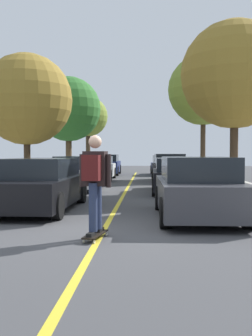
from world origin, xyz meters
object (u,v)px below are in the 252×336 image
Objects in this scene: street_tree_right_near at (203,90)px; parked_car_right_far at (169,168)px; parked_car_right_farthest at (164,165)px; street_tree_right_nearest at (235,75)px; parked_car_right_nearest at (198,189)px; skateboard at (95,234)px; parked_car_right_near at (178,175)px; parked_car_left_nearest at (39,185)px; parked_car_left_near at (79,173)px; street_tree_left_nearest at (27,100)px; parked_car_left_farthest at (106,165)px; street_tree_left_near at (69,109)px; parked_car_left_far at (96,168)px; street_tree_left_far at (88,117)px; skateboarder at (95,178)px.

parked_car_right_far is at bearing -132.05° from street_tree_right_near.
street_tree_right_nearest reaches higher than parked_car_right_farthest.
parked_car_right_nearest is at bearing -90.00° from parked_car_right_far.
street_tree_right_nearest is at bearing 63.59° from skateboard.
parked_car_right_near is 0.64× the size of street_tree_right_near.
parked_car_left_nearest reaches higher than parked_car_right_near.
street_tree_left_nearest reaches higher than parked_car_left_near.
parked_car_left_farthest is (-0.00, 17.48, 0.02)m from parked_car_left_nearest.
parked_car_right_farthest is at bearing 89.98° from parked_car_right_far.
street_tree_left_near is (0.00, 8.90, 0.56)m from street_tree_left_nearest.
street_tree_left_far is at bearing 100.65° from parked_car_left_far.
parked_car_right_far is 1.03× the size of parked_car_right_farthest.
parked_car_left_near is at bearing -90.00° from parked_car_left_far.
skateboard is at bearing -78.72° from parked_car_left_near.
parked_car_left_farthest is 4.96m from street_tree_left_near.
street_tree_left_near is at bearing 122.10° from parked_car_right_near.
street_tree_right_nearest is at bearing 37.96° from parked_car_left_nearest.
skateboard is (1.98, -15.64, -0.58)m from parked_car_left_far.
parked_car_right_nearest reaches higher than parked_car_left_nearest.
parked_car_right_far is 0.59× the size of street_tree_right_near.
parked_car_right_far is 8.06m from street_tree_left_near.
parked_car_right_farthest is 0.57× the size of street_tree_right_near.
street_tree_left_nearest reaches higher than parked_car_left_farthest.
parked_car_left_near reaches higher than parked_car_right_farthest.
street_tree_left_nearest reaches higher than parked_car_right_near.
street_tree_left_nearest is at bearing -137.91° from street_tree_right_near.
parked_car_right_far is 14.81m from skateboard.
street_tree_left_near reaches higher than parked_car_right_nearest.
parked_car_left_nearest is 1.07× the size of parked_car_right_far.
parked_car_left_nearest is 5.25× the size of skateboard.
parked_car_right_nearest is at bearing -109.29° from street_tree_right_nearest.
street_tree_right_near is at bearing -49.94° from street_tree_left_far.
street_tree_left_near is (-2.10, 14.79, 3.61)m from parked_car_left_nearest.
skateboard is at bearing -103.69° from parked_car_right_near.
parked_car_right_farthest is 21.06m from skateboard.
parked_car_right_nearest is (4.07, -13.20, 0.03)m from parked_car_left_far.
parked_car_left_far is 7.78m from street_tree_right_near.
street_tree_left_far is (0.00, 8.41, 0.26)m from street_tree_left_near.
street_tree_left_nearest is 6.33× the size of skateboard.
skateboarder is at bearing -61.66° from parked_car_left_nearest.
street_tree_left_far is (-2.10, 11.18, 3.89)m from parked_car_left_far.
skateboarder reaches higher than parked_car_right_nearest.
parked_car_right_near is 0.75× the size of street_tree_left_far.
street_tree_left_near reaches higher than parked_car_left_near.
parked_car_left_near is 1.09× the size of parked_car_left_farthest.
street_tree_left_near is 3.59× the size of skateboarder.
parked_car_right_far is at bearing -90.02° from parked_car_right_farthest.
parked_car_left_near is at bearing 101.28° from skateboard.
skateboarder is (4.07, -26.85, -3.46)m from street_tree_left_far.
parked_car_right_near is 0.73× the size of street_tree_left_near.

